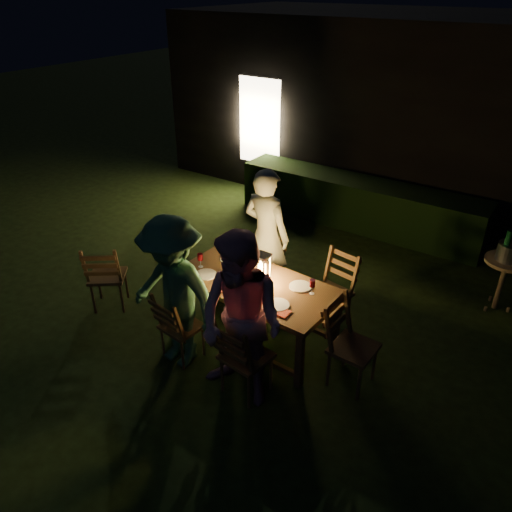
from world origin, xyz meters
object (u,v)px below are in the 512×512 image
Objects in this scene: lantern at (262,270)px; ice_bucket at (510,252)px; chair_near_right at (245,369)px; bottle_bucket_a at (506,249)px; dining_table at (256,288)px; side_table at (506,266)px; person_opp_right at (241,322)px; person_opp_left at (174,294)px; bottle_table at (238,265)px; chair_near_left at (181,337)px; chair_spare at (109,287)px; person_house_side at (266,235)px; chair_far_left at (264,278)px; chair_far_right at (330,303)px; chair_end at (350,359)px.

ice_bucket is at bearing 45.42° from lantern.
chair_near_right is 3.11× the size of bottle_bucket_a.
chair_near_right reaches higher than dining_table.
side_table is at bearing 65.65° from chair_near_right.
person_opp_right is 5.74× the size of bottle_bucket_a.
dining_table is at bearing 61.24° from person_opp_left.
lantern is 1.09× the size of bottle_bucket_a.
ice_bucket is (0.00, 0.00, 0.19)m from side_table.
chair_near_right is at bearing -50.64° from bottle_table.
bottle_bucket_a is (2.66, 2.95, 0.60)m from chair_near_left.
chair_spare is 2.12m from person_house_side.
person_opp_right is at bearing -61.24° from dining_table.
person_house_side is at bearing 4.96° from chair_spare.
chair_near_left is at bearing 176.73° from person_opp_right.
person_opp_left reaches higher than dining_table.
chair_spare is 2.43m from person_opp_right.
chair_far_left is at bearing -151.23° from bottle_bucket_a.
chair_far_left reaches higher than chair_near_left.
person_opp_left is 5.85× the size of ice_bucket.
side_table is (2.17, 2.20, -0.30)m from lantern.
ice_bucket is (1.63, 1.50, 0.53)m from chair_far_right.
dining_table is at bearing -21.95° from chair_spare.
person_house_side is at bearing 123.05° from chair_near_right.
ice_bucket is at bearing 158.72° from chair_end.
person_opp_right is 0.96m from lantern.
chair_near_left is 1.70m from person_house_side.
ice_bucket is (2.22, 2.25, 0.13)m from dining_table.
chair_spare is (-2.51, -1.26, 0.00)m from chair_far_right.
side_table is (1.81, 3.09, -0.29)m from person_opp_right.
person_opp_right is at bearing -120.02° from bottle_bucket_a.
lantern is at bearing 62.64° from chair_far_right.
chair_near_right is 3.55m from side_table.
person_opp_left is at bearing 65.33° from chair_far_right.
chair_end is 2.56m from ice_bucket.
ice_bucket reaches higher than side_table.
lantern is at bearing 6.62° from bottle_table.
chair_far_right is 2.28m from ice_bucket.
person_opp_right is at bearing -120.39° from side_table.
chair_end is 1.40× the size of side_table.
side_table is (4.13, 2.77, 0.33)m from chair_spare.
chair_near_right reaches higher than side_table.
bottle_table reaches higher than bottle_bucket_a.
person_opp_left is 5.48× the size of bottle_bucket_a.
chair_spare is 0.53× the size of person_opp_right.
person_opp_right is at bearing 0.71° from chair_near_left.
chair_spare reaches higher than chair_far_left.
bottle_bucket_a is (1.76, 3.00, 0.57)m from chair_near_right.
chair_near_right is 1.78m from chair_far_left.
lantern is at bearing 119.50° from chair_near_right.
chair_end is 0.54× the size of person_opp_right.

